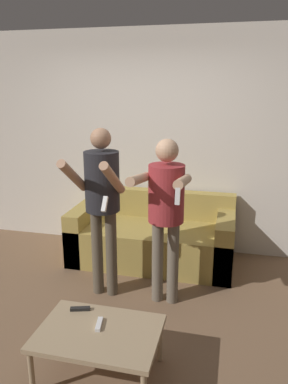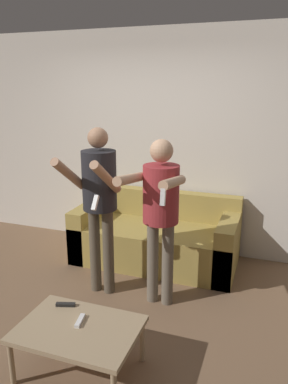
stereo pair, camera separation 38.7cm
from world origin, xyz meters
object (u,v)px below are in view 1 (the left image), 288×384
Objects in this scene: couch at (153,238)px; coffee_table at (99,335)px; person_standing_left at (102,195)px; remote_far at (80,309)px; remote_near at (99,324)px; person_standing_right at (166,204)px.

couch is 2.19× the size of coffee_table.
person_standing_left is 1.10m from remote_far.
person_standing_left reaches higher than remote_near.
person_standing_right is at bearing -70.54° from couch.
coffee_table is at bearing -104.36° from person_standing_right.
coffee_table is 0.31m from remote_far.
person_standing_left is 10.87× the size of remote_far.
remote_far is at bearing 137.70° from coffee_table.
person_standing_right reaches higher than remote_far.
person_standing_left is at bearing 107.55° from coffee_table.
coffee_table is 5.60× the size of remote_far.
remote_near is at bearing 106.24° from coffee_table.
person_standing_right is (0.61, -0.00, -0.05)m from person_standing_left.
person_standing_left reaches higher than remote_far.
couch is at bearing 70.46° from person_standing_left.
person_standing_right reaches higher than coffee_table.
person_standing_right is at bearing 74.02° from remote_near.
person_standing_left is at bearing 107.62° from remote_near.
person_standing_left is at bearing -109.54° from couch.
person_standing_left is at bearing 97.56° from remote_far.
remote_near is at bearing -105.98° from person_standing_right.
couch is 1.94m from coffee_table.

